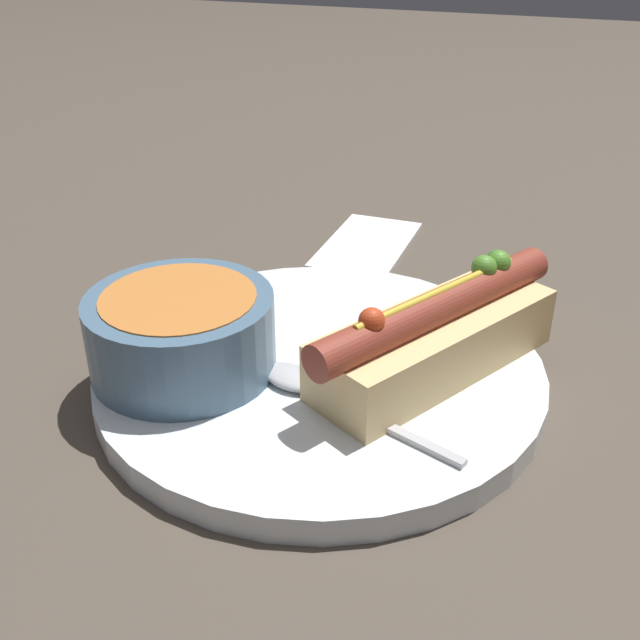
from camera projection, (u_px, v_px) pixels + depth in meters
The scene contains 6 objects.
ground_plane at pixel (320, 383), 0.51m from camera, with size 4.00×4.00×0.00m, color #4C4238.
dinner_plate at pixel (320, 372), 0.51m from camera, with size 0.30×0.30×0.02m.
hot_dog at pixel (436, 334), 0.48m from camera, with size 0.19×0.13×0.07m.
soup_bowl at pixel (181, 329), 0.48m from camera, with size 0.12×0.12×0.05m.
spoon at pixel (310, 387), 0.47m from camera, with size 0.06×0.15×0.01m.
napkin at pixel (367, 243), 0.72m from camera, with size 0.14×0.08×0.01m.
Camera 1 is at (-0.40, -0.16, 0.29)m, focal length 42.00 mm.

